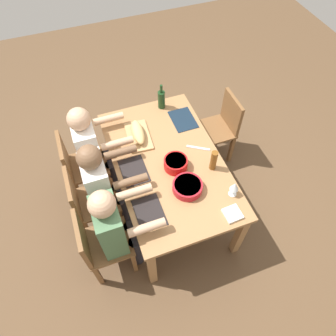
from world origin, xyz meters
TOP-DOWN VIEW (x-y plane):
  - ground_plane at (0.00, 0.00)m, footprint 8.00×8.00m
  - dining_table at (0.00, 0.00)m, footprint 1.65×0.98m
  - chair_near_right at (0.45, -0.81)m, footprint 0.40×0.40m
  - chair_far_left at (-0.45, 0.81)m, footprint 0.40×0.40m
  - diner_far_left at (-0.45, 0.63)m, footprint 0.41×0.53m
  - chair_far_right at (0.45, 0.81)m, footprint 0.40×0.40m
  - diner_far_right at (0.45, 0.63)m, footprint 0.41×0.53m
  - chair_far_center at (0.00, 0.81)m, footprint 0.40×0.40m
  - diner_far_center at (-0.00, 0.63)m, footprint 0.41×0.53m
  - serving_bowl_fruit at (-0.09, -0.04)m, footprint 0.22×0.22m
  - serving_bowl_greens at (-0.35, -0.05)m, footprint 0.26×0.26m
  - cutting_board at (0.39, 0.17)m, footprint 0.42×0.25m
  - bread_loaf at (0.39, 0.17)m, footprint 0.33×0.13m
  - wine_bottle at (0.71, -0.19)m, footprint 0.08×0.08m
  - beer_bottle at (-0.21, -0.36)m, footprint 0.06×0.06m
  - wine_glass at (-0.53, -0.40)m, footprint 0.08×0.08m
  - placemat_near_right at (0.45, -0.33)m, footprint 0.32×0.23m
  - placemat_far_left at (-0.45, 0.33)m, footprint 0.32×0.23m
  - placemat_far_center at (0.00, 0.33)m, footprint 0.32×0.23m
  - carving_knife at (0.05, -0.33)m, footprint 0.14×0.21m
  - napkin_stack at (-0.71, -0.31)m, footprint 0.15×0.15m

SIDE VIEW (x-z plane):
  - ground_plane at x=0.00m, z-range 0.00..0.00m
  - chair_near_right at x=0.45m, z-range 0.06..0.91m
  - chair_far_left at x=-0.45m, z-range 0.06..0.91m
  - chair_far_right at x=0.45m, z-range 0.06..0.91m
  - chair_far_center at x=0.00m, z-range 0.06..0.91m
  - dining_table at x=0.00m, z-range 0.29..1.03m
  - diner_far_left at x=-0.45m, z-range 0.10..1.30m
  - diner_far_right at x=0.45m, z-range 0.10..1.30m
  - diner_far_center at x=0.00m, z-range 0.10..1.30m
  - placemat_near_right at x=0.45m, z-range 0.74..0.75m
  - placemat_far_left at x=-0.45m, z-range 0.74..0.75m
  - placemat_far_center at x=0.00m, z-range 0.74..0.75m
  - carving_knife at x=0.05m, z-range 0.74..0.75m
  - cutting_board at x=0.39m, z-range 0.74..0.76m
  - napkin_stack at x=-0.71m, z-range 0.74..0.76m
  - serving_bowl_greens at x=-0.35m, z-range 0.75..0.82m
  - serving_bowl_fruit at x=-0.09m, z-range 0.75..0.85m
  - bread_loaf at x=0.39m, z-range 0.76..0.85m
  - wine_bottle at x=0.71m, z-range 0.70..0.99m
  - beer_bottle at x=-0.21m, z-range 0.74..0.96m
  - wine_glass at x=-0.53m, z-range 0.77..0.94m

